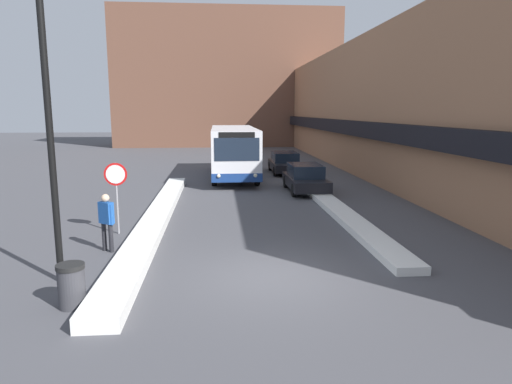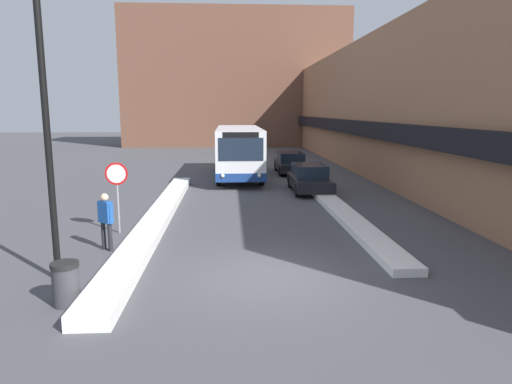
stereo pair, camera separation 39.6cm
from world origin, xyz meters
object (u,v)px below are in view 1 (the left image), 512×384
at_px(stop_sign, 116,183).
at_px(street_lamp, 59,96).
at_px(parked_car_front, 305,178).
at_px(parked_car_middle, 285,163).
at_px(trash_bin, 71,285).
at_px(pedestrian, 106,217).
at_px(city_bus, 233,150).

relative_size(stop_sign, street_lamp, 0.33).
distance_m(parked_car_front, parked_car_middle, 7.24).
relative_size(parked_car_front, street_lamp, 0.59).
relative_size(parked_car_front, parked_car_middle, 0.95).
bearing_deg(trash_bin, street_lamp, 107.38).
xyz_separation_m(parked_car_middle, street_lamp, (-8.09, -19.18, 3.75)).
bearing_deg(pedestrian, trash_bin, -49.64).
height_order(city_bus, pedestrian, city_bus).
xyz_separation_m(parked_car_front, street_lamp, (-8.09, -11.94, 3.74)).
height_order(city_bus, street_lamp, street_lamp).
height_order(stop_sign, pedestrian, stop_sign).
xyz_separation_m(stop_sign, trash_bin, (0.27, -5.91, -1.28)).
bearing_deg(parked_car_middle, street_lamp, -112.88).
relative_size(stop_sign, pedestrian, 1.40).
height_order(parked_car_middle, street_lamp, street_lamp).
height_order(street_lamp, trash_bin, street_lamp).
bearing_deg(stop_sign, parked_car_middle, 62.01).
xyz_separation_m(pedestrian, trash_bin, (0.16, -3.93, -0.56)).
distance_m(parked_car_front, trash_bin, 15.49).
xyz_separation_m(city_bus, parked_car_front, (3.50, -5.43, -0.98)).
distance_m(pedestrian, trash_bin, 3.97).
relative_size(city_bus, parked_car_middle, 2.26).
bearing_deg(city_bus, parked_car_front, -57.20).
bearing_deg(city_bus, trash_bin, -102.26).
height_order(parked_car_middle, trash_bin, parked_car_middle).
bearing_deg(parked_car_front, city_bus, 122.80).
distance_m(parked_car_middle, street_lamp, 21.15).
bearing_deg(parked_car_middle, stop_sign, -117.99).
bearing_deg(trash_bin, city_bus, 77.74).
bearing_deg(parked_car_middle, pedestrian, -114.82).
relative_size(city_bus, street_lamp, 1.40).
height_order(city_bus, stop_sign, city_bus).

